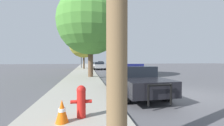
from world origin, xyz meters
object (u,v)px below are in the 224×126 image
Objects in this scene: fire_hydrant at (81,100)px; traffic_light at (89,48)px; car_background_distant at (100,63)px; traffic_cone at (62,111)px; police_car at (133,79)px; tree_sidewalk_near at (90,22)px; tree_sidewalk_mid at (84,43)px; car_background_midblock at (98,65)px.

traffic_light reaches higher than fire_hydrant.
car_background_distant reaches higher than fire_hydrant.
fire_hydrant is 1.52× the size of traffic_cone.
fire_hydrant is (-2.43, -3.10, -0.15)m from police_car.
tree_sidewalk_near is (-1.89, 6.66, 4.41)m from police_car.
tree_sidewalk_mid is (-1.06, -3.33, 0.63)m from traffic_light.
traffic_light is 1.16× the size of car_background_midblock.
police_car is 36.23m from car_background_distant.
car_background_distant is (3.44, 13.44, -3.35)m from traffic_light.
traffic_light is 0.68× the size of tree_sidewalk_near.
tree_sidewalk_mid is (-0.24, 22.51, 4.07)m from fire_hydrant.
car_background_distant is at bearing 78.42° from car_background_midblock.
traffic_light is at bearing -88.04° from police_car.
traffic_cone is at bearing -92.81° from traffic_light.
police_car is at bearing -74.13° from tree_sidewalk_near.
traffic_light is 16.12m from tree_sidewalk_near.
police_car reaches higher than car_background_midblock.
car_background_midblock is 0.59× the size of tree_sidewalk_near.
tree_sidewalk_near reaches higher than tree_sidewalk_mid.
tree_sidewalk_near is at bearing 84.27° from traffic_cone.
car_background_midblock is 17.48m from car_background_distant.
car_background_midblock is 0.66× the size of tree_sidewalk_mid.
fire_hydrant is 26.08m from traffic_light.
car_background_midblock reaches higher than fire_hydrant.
police_car is 8.96× the size of traffic_cone.
traffic_light reaches higher than car_background_midblock.
fire_hydrant is 0.18× the size of car_background_midblock.
car_background_distant is 39.81m from traffic_cone.
tree_sidewalk_mid is (-2.47, 0.59, 3.95)m from car_background_midblock.
fire_hydrant is 39.51m from car_background_distant.
car_background_midblock is at bearing -13.38° from tree_sidewalk_mid.
traffic_cone is (-0.22, -22.76, -4.24)m from tree_sidewalk_mid.
car_background_distant is at bearing 83.19° from traffic_cone.
car_background_distant is 7.18× the size of traffic_cone.
traffic_light is 26.37m from traffic_cone.
traffic_light is (0.81, 25.84, 3.43)m from fire_hydrant.
fire_hydrant is at bearing -89.39° from tree_sidewalk_mid.
fire_hydrant is 0.56m from traffic_cone.
traffic_light reaches higher than police_car.
fire_hydrant is 22.03m from car_background_midblock.
tree_sidewalk_mid reaches higher than car_background_distant.
tree_sidewalk_near is at bearing -102.80° from car_background_midblock.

